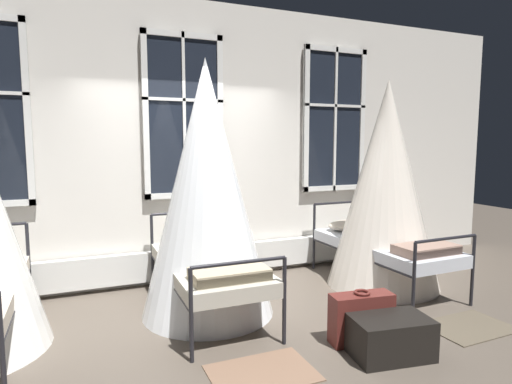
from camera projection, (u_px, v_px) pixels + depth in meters
ground at (217, 318)px, 4.34m from camera, size 18.72×18.72×0.00m
back_wall_with_windows at (182, 143)px, 5.41m from camera, size 10.07×0.10×3.49m
window_bank at (185, 188)px, 5.36m from camera, size 5.32×0.10×3.00m
cot_second at (207, 193)px, 4.36m from camera, size 1.35×1.93×2.59m
cot_third at (385, 188)px, 5.23m from camera, size 1.35×1.94×2.51m
rug_second at (262, 373)px, 3.30m from camera, size 0.80×0.56×0.01m
rug_third at (469, 327)px, 4.13m from camera, size 0.82×0.58×0.01m
suitcase_dark at (361, 318)px, 3.80m from camera, size 0.58×0.28×0.47m
travel_trunk at (390, 337)px, 3.55m from camera, size 0.69×0.49×0.33m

